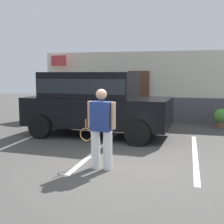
{
  "coord_description": "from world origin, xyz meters",
  "views": [
    {
      "loc": [
        1.47,
        -6.06,
        2.04
      ],
      "look_at": [
        -0.38,
        1.2,
        1.05
      ],
      "focal_mm": 48.19,
      "sensor_mm": 36.0,
      "label": 1
    }
  ],
  "objects_px": {
    "parked_suv": "(95,100)",
    "tennis_player_man": "(101,128)",
    "flag_pole": "(55,74)",
    "potted_plant_by_porch": "(221,117)"
  },
  "relations": [
    {
      "from": "tennis_player_man",
      "to": "flag_pole",
      "type": "bearing_deg",
      "value": -50.56
    },
    {
      "from": "parked_suv",
      "to": "potted_plant_by_porch",
      "type": "height_order",
      "value": "parked_suv"
    },
    {
      "from": "parked_suv",
      "to": "potted_plant_by_porch",
      "type": "bearing_deg",
      "value": 34.33
    },
    {
      "from": "potted_plant_by_porch",
      "to": "parked_suv",
      "type": "bearing_deg",
      "value": -149.41
    },
    {
      "from": "parked_suv",
      "to": "potted_plant_by_porch",
      "type": "distance_m",
      "value": 4.86
    },
    {
      "from": "parked_suv",
      "to": "flag_pole",
      "type": "distance_m",
      "value": 4.23
    },
    {
      "from": "tennis_player_man",
      "to": "potted_plant_by_porch",
      "type": "xyz_separation_m",
      "value": [
        2.96,
        5.69,
        -0.48
      ]
    },
    {
      "from": "flag_pole",
      "to": "tennis_player_man",
      "type": "bearing_deg",
      "value": -57.81
    },
    {
      "from": "tennis_player_man",
      "to": "flag_pole",
      "type": "distance_m",
      "value": 7.54
    },
    {
      "from": "parked_suv",
      "to": "tennis_player_man",
      "type": "xyz_separation_m",
      "value": [
        1.18,
        -3.25,
        -0.27
      ]
    }
  ]
}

